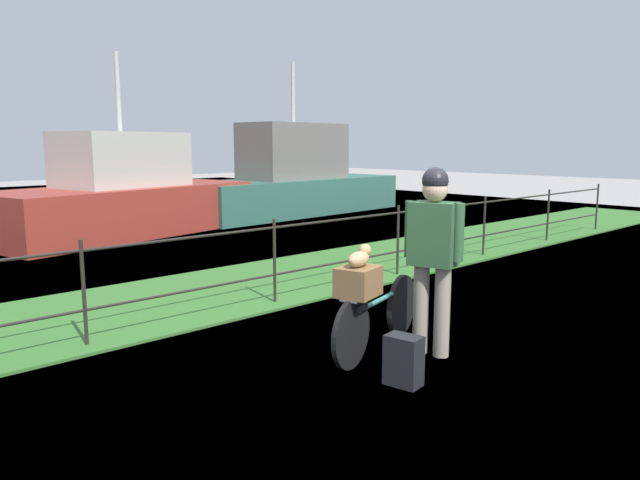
{
  "coord_description": "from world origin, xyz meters",
  "views": [
    {
      "loc": [
        -4.34,
        -3.15,
        1.88
      ],
      "look_at": [
        -0.16,
        1.33,
        0.9
      ],
      "focal_mm": 33.79,
      "sensor_mm": 36.0,
      "label": 1
    }
  ],
  "objects_px": {
    "wooden_crate": "(358,281)",
    "backpack_on_paving": "(404,360)",
    "cyclist_person": "(433,245)",
    "terrier_dog": "(360,257)",
    "bicycle_main": "(377,317)",
    "moored_boat_near": "(123,197)",
    "moored_boat_mid": "(294,182)"
  },
  "relations": [
    {
      "from": "wooden_crate",
      "to": "backpack_on_paving",
      "type": "relative_size",
      "value": 0.9
    },
    {
      "from": "cyclist_person",
      "to": "wooden_crate",
      "type": "bearing_deg",
      "value": 157.41
    },
    {
      "from": "terrier_dog",
      "to": "bicycle_main",
      "type": "bearing_deg",
      "value": 16.15
    },
    {
      "from": "moored_boat_near",
      "to": "cyclist_person",
      "type": "bearing_deg",
      "value": -98.15
    },
    {
      "from": "wooden_crate",
      "to": "cyclist_person",
      "type": "height_order",
      "value": "cyclist_person"
    },
    {
      "from": "moored_boat_mid",
      "to": "moored_boat_near",
      "type": "bearing_deg",
      "value": -174.46
    },
    {
      "from": "terrier_dog",
      "to": "cyclist_person",
      "type": "bearing_deg",
      "value": -23.86
    },
    {
      "from": "backpack_on_paving",
      "to": "moored_boat_mid",
      "type": "xyz_separation_m",
      "value": [
        7.1,
        9.63,
        0.67
      ]
    },
    {
      "from": "cyclist_person",
      "to": "backpack_on_paving",
      "type": "height_order",
      "value": "cyclist_person"
    },
    {
      "from": "terrier_dog",
      "to": "cyclist_person",
      "type": "distance_m",
      "value": 0.7
    },
    {
      "from": "wooden_crate",
      "to": "backpack_on_paving",
      "type": "xyz_separation_m",
      "value": [
        -0.07,
        -0.56,
        -0.53
      ]
    },
    {
      "from": "moored_boat_mid",
      "to": "cyclist_person",
      "type": "bearing_deg",
      "value": -124.28
    },
    {
      "from": "backpack_on_paving",
      "to": "moored_boat_near",
      "type": "relative_size",
      "value": 0.07
    },
    {
      "from": "wooden_crate",
      "to": "moored_boat_mid",
      "type": "distance_m",
      "value": 11.48
    },
    {
      "from": "bicycle_main",
      "to": "terrier_dog",
      "type": "distance_m",
      "value": 0.71
    },
    {
      "from": "terrier_dog",
      "to": "backpack_on_paving",
      "type": "relative_size",
      "value": 0.81
    },
    {
      "from": "bicycle_main",
      "to": "backpack_on_paving",
      "type": "height_order",
      "value": "bicycle_main"
    },
    {
      "from": "moored_boat_near",
      "to": "bicycle_main",
      "type": "bearing_deg",
      "value": -100.43
    },
    {
      "from": "cyclist_person",
      "to": "moored_boat_mid",
      "type": "bearing_deg",
      "value": 55.72
    },
    {
      "from": "wooden_crate",
      "to": "bicycle_main",
      "type": "bearing_deg",
      "value": 16.15
    },
    {
      "from": "bicycle_main",
      "to": "terrier_dog",
      "type": "height_order",
      "value": "terrier_dog"
    },
    {
      "from": "backpack_on_paving",
      "to": "moored_boat_mid",
      "type": "height_order",
      "value": "moored_boat_mid"
    },
    {
      "from": "bicycle_main",
      "to": "cyclist_person",
      "type": "height_order",
      "value": "cyclist_person"
    },
    {
      "from": "wooden_crate",
      "to": "moored_boat_near",
      "type": "xyz_separation_m",
      "value": [
        1.93,
        8.57,
        0.04
      ]
    },
    {
      "from": "terrier_dog",
      "to": "moored_boat_mid",
      "type": "xyz_separation_m",
      "value": [
        7.01,
        9.06,
        -0.07
      ]
    },
    {
      "from": "backpack_on_paving",
      "to": "cyclist_person",
      "type": "bearing_deg",
      "value": 101.69
    },
    {
      "from": "cyclist_person",
      "to": "backpack_on_paving",
      "type": "xyz_separation_m",
      "value": [
        -0.73,
        -0.28,
        -0.8
      ]
    },
    {
      "from": "cyclist_person",
      "to": "backpack_on_paving",
      "type": "bearing_deg",
      "value": -158.85
    },
    {
      "from": "terrier_dog",
      "to": "backpack_on_paving",
      "type": "xyz_separation_m",
      "value": [
        -0.09,
        -0.57,
        -0.73
      ]
    },
    {
      "from": "bicycle_main",
      "to": "wooden_crate",
      "type": "relative_size",
      "value": 4.47
    },
    {
      "from": "terrier_dog",
      "to": "backpack_on_paving",
      "type": "distance_m",
      "value": 0.93
    },
    {
      "from": "bicycle_main",
      "to": "backpack_on_paving",
      "type": "relative_size",
      "value": 4.03
    }
  ]
}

